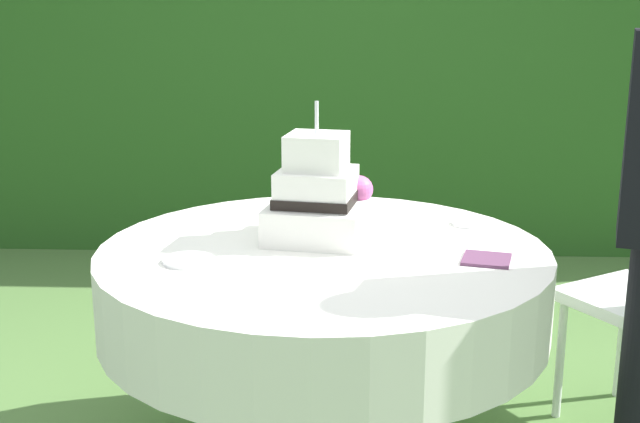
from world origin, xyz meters
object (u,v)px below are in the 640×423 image
Objects in this scene: serving_plate_near at (468,223)px; napkin_stack at (486,259)px; wedding_cake at (318,198)px; serving_plate_far at (188,260)px; cake_table at (323,288)px.

serving_plate_near is 0.38m from napkin_stack.
serving_plate_far is at bearing -144.52° from wedding_cake.
cake_table is 0.56m from serving_plate_near.
cake_table is at bearing 22.36° from serving_plate_far.
cake_table is at bearing 167.58° from napkin_stack.
serving_plate_near reaches higher than cake_table.
wedding_cake is 0.45m from serving_plate_far.
serving_plate_far is (-0.36, -0.25, -0.12)m from wedding_cake.
cake_table is at bearing -78.72° from wedding_cake.
wedding_cake reaches higher than cake_table.
serving_plate_far is 1.10× the size of napkin_stack.
wedding_cake is at bearing 101.28° from cake_table.
wedding_cake is 3.96× the size of serving_plate_near.
cake_table is 0.50m from napkin_stack.
napkin_stack is (0.47, -0.10, 0.13)m from cake_table.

